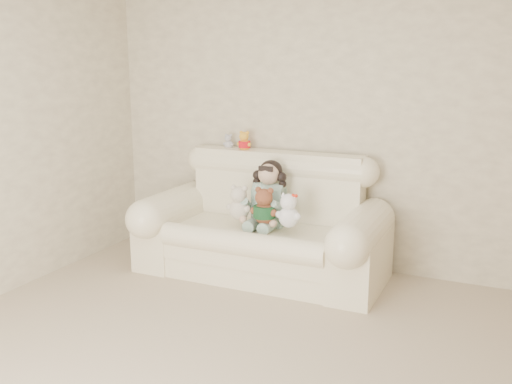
# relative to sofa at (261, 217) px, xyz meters

# --- Properties ---
(wall_back) EXTENTS (4.50, 0.00, 4.50)m
(wall_back) POSITION_rel_sofa_xyz_m (0.57, 0.50, 0.78)
(wall_back) COLOR beige
(wall_back) RESTS_ON ground
(sofa) EXTENTS (2.10, 0.95, 1.03)m
(sofa) POSITION_rel_sofa_xyz_m (0.00, 0.00, 0.00)
(sofa) COLOR #FFF5CD
(sofa) RESTS_ON floor
(seated_child) EXTENTS (0.36, 0.43, 0.58)m
(seated_child) POSITION_rel_sofa_xyz_m (0.04, 0.08, 0.19)
(seated_child) COLOR #377A5E
(seated_child) RESTS_ON sofa
(brown_teddy) EXTENTS (0.23, 0.18, 0.36)m
(brown_teddy) POSITION_rel_sofa_xyz_m (0.10, -0.15, 0.17)
(brown_teddy) COLOR brown
(brown_teddy) RESTS_ON sofa
(white_cat) EXTENTS (0.25, 0.21, 0.34)m
(white_cat) POSITION_rel_sofa_xyz_m (0.31, -0.15, 0.15)
(white_cat) COLOR white
(white_cat) RESTS_ON sofa
(cream_teddy) EXTENTS (0.26, 0.22, 0.35)m
(cream_teddy) POSITION_rel_sofa_xyz_m (-0.15, -0.11, 0.16)
(cream_teddy) COLOR beige
(cream_teddy) RESTS_ON sofa
(yellow_mini_bear) EXTENTS (0.15, 0.13, 0.22)m
(yellow_mini_bear) POSITION_rel_sofa_xyz_m (-0.32, 0.35, 0.60)
(yellow_mini_bear) COLOR yellow
(yellow_mini_bear) RESTS_ON sofa
(grey_mini_plush) EXTENTS (0.13, 0.12, 0.17)m
(grey_mini_plush) POSITION_rel_sofa_xyz_m (-0.51, 0.39, 0.58)
(grey_mini_plush) COLOR #B7B8BE
(grey_mini_plush) RESTS_ON sofa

